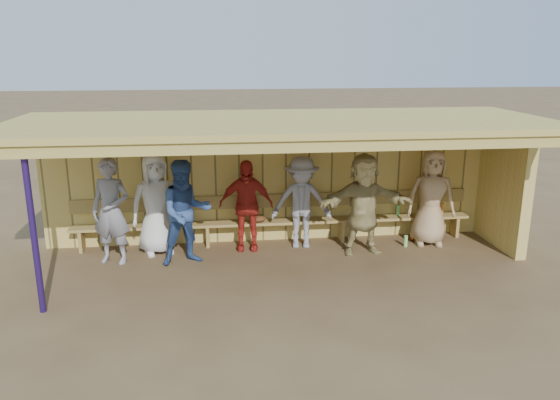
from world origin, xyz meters
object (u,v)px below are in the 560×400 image
at_px(player_a, 111,211).
at_px(player_h, 431,198).
at_px(player_c, 186,212).
at_px(player_f, 364,204).
at_px(player_d, 246,205).
at_px(player_e, 301,202).
at_px(bench, 275,216).
at_px(player_b, 156,204).

bearing_deg(player_a, player_h, 18.95).
bearing_deg(player_a, player_c, 8.28).
xyz_separation_m(player_a, player_f, (4.42, -0.06, -0.01)).
xyz_separation_m(player_a, player_d, (2.33, 0.39, -0.08)).
xyz_separation_m(player_e, player_f, (1.05, -0.45, 0.06)).
xyz_separation_m(player_a, bench, (2.90, 0.69, -0.40)).
bearing_deg(player_b, player_f, -24.01).
xyz_separation_m(player_c, player_d, (1.06, 0.57, -0.07)).
relative_size(player_c, bench, 0.24).
distance_m(player_c, player_h, 4.56).
relative_size(player_b, player_e, 1.07).
distance_m(player_a, player_h, 5.81).
relative_size(player_b, player_d, 1.09).
relative_size(player_b, player_f, 1.00).
relative_size(player_a, player_d, 1.10).
relative_size(player_a, player_c, 1.02).
height_order(player_c, bench, player_c).
height_order(player_a, player_h, player_a).
distance_m(player_b, bench, 2.24).
relative_size(player_c, player_h, 1.00).
height_order(player_c, player_f, player_f).
xyz_separation_m(player_h, bench, (-2.90, 0.44, -0.38)).
height_order(player_c, player_d, player_c).
height_order(player_e, bench, player_e).
bearing_deg(player_h, player_e, -172.80).
xyz_separation_m(player_b, player_f, (3.69, -0.45, -0.00)).
xyz_separation_m(player_c, bench, (1.63, 0.88, -0.38)).
bearing_deg(player_f, player_a, 176.70).
height_order(player_e, player_h, player_h).
height_order(player_a, player_d, player_a).
bearing_deg(player_c, player_e, 0.02).
bearing_deg(player_h, player_a, -167.20).
distance_m(player_a, player_e, 3.38).
bearing_deg(bench, player_d, -151.90).
bearing_deg(player_d, player_b, -175.22).
relative_size(player_a, player_e, 1.07).
relative_size(player_a, player_h, 1.02).
xyz_separation_m(player_b, bench, (2.18, 0.31, -0.40)).
bearing_deg(player_d, player_f, -7.48).
height_order(player_a, player_c, player_a).
xyz_separation_m(player_f, player_h, (1.39, 0.32, -0.01)).
xyz_separation_m(player_c, player_h, (4.54, 0.44, -0.00)).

